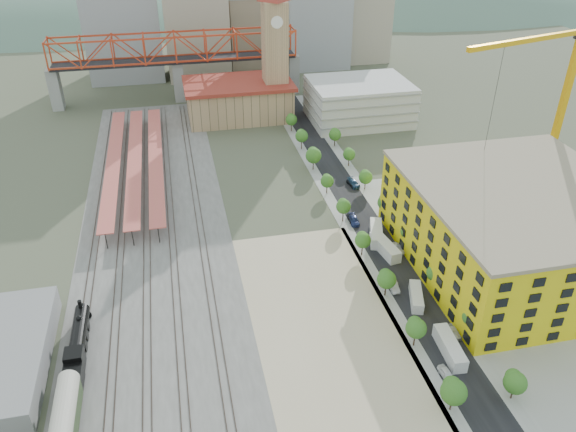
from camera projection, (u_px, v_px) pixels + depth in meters
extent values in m
plane|color=#474C38|center=(307.00, 237.00, 135.97)|extent=(400.00, 400.00, 0.00)
cube|color=#605E59|center=(155.00, 216.00, 144.05)|extent=(36.00, 165.00, 0.06)
cube|color=tan|center=(326.00, 326.00, 108.91)|extent=(28.00, 67.00, 0.06)
cube|color=black|center=(351.00, 200.00, 151.38)|extent=(12.00, 170.00, 0.06)
cube|color=gray|center=(332.00, 202.00, 150.39)|extent=(3.00, 170.00, 0.04)
cube|color=gray|center=(371.00, 198.00, 152.38)|extent=(3.00, 170.00, 0.04)
cube|color=gray|center=(520.00, 261.00, 127.39)|extent=(50.00, 90.00, 0.06)
cube|color=#382B23|center=(95.00, 222.00, 141.32)|extent=(0.12, 160.00, 0.18)
cube|color=#382B23|center=(101.00, 222.00, 141.58)|extent=(0.12, 160.00, 0.18)
cube|color=#382B23|center=(120.00, 220.00, 142.41)|extent=(0.12, 160.00, 0.18)
cube|color=#382B23|center=(126.00, 219.00, 142.67)|extent=(0.12, 160.00, 0.18)
cube|color=#382B23|center=(144.00, 217.00, 143.50)|extent=(0.12, 160.00, 0.18)
cube|color=#382B23|center=(150.00, 217.00, 143.76)|extent=(0.12, 160.00, 0.18)
cube|color=#382B23|center=(168.00, 215.00, 144.58)|extent=(0.12, 160.00, 0.18)
cube|color=#382B23|center=(173.00, 214.00, 144.85)|extent=(0.12, 160.00, 0.18)
cube|color=#382B23|center=(195.00, 212.00, 145.85)|extent=(0.12, 160.00, 0.18)
cube|color=#382B23|center=(201.00, 211.00, 146.11)|extent=(0.12, 160.00, 0.18)
cube|color=#C14C4A|center=(113.00, 161.00, 162.98)|extent=(4.00, 80.00, 0.25)
cylinder|color=black|center=(115.00, 167.00, 164.02)|extent=(0.24, 0.24, 4.00)
cube|color=#C14C4A|center=(135.00, 159.00, 164.07)|extent=(4.00, 80.00, 0.25)
cylinder|color=black|center=(136.00, 165.00, 165.10)|extent=(0.24, 0.24, 4.00)
cube|color=#C14C4A|center=(155.00, 157.00, 165.15)|extent=(4.00, 80.00, 0.25)
cylinder|color=black|center=(156.00, 163.00, 166.19)|extent=(0.24, 0.24, 4.00)
cube|color=tan|center=(239.00, 101.00, 200.47)|extent=(36.00, 22.00, 12.00)
cube|color=maroon|center=(238.00, 83.00, 197.09)|extent=(38.00, 24.00, 1.20)
cube|color=tan|center=(275.00, 62.00, 193.89)|extent=(8.00, 8.00, 40.00)
cylinder|color=white|center=(277.00, 22.00, 183.20)|extent=(4.00, 0.30, 4.00)
cube|color=silver|center=(359.00, 101.00, 197.35)|extent=(34.00, 26.00, 14.00)
cube|color=gray|center=(55.00, 89.00, 207.13)|extent=(4.00, 6.00, 15.00)
cube|color=gray|center=(293.00, 74.00, 223.43)|extent=(4.00, 6.00, 15.00)
cube|color=gray|center=(179.00, 81.00, 215.28)|extent=(4.00, 6.00, 15.00)
cube|color=black|center=(177.00, 60.00, 211.13)|extent=(90.00, 9.00, 1.00)
cube|color=gold|center=(517.00, 229.00, 122.19)|extent=(44.00, 50.00, 18.00)
cube|color=gray|center=(526.00, 191.00, 117.32)|extent=(44.60, 50.60, 0.80)
cube|color=#9EA0A3|center=(124.00, 32.00, 234.94)|extent=(30.00, 25.00, 38.00)
cube|color=#B2A58C|center=(195.00, 14.00, 232.57)|extent=(26.00, 22.00, 52.00)
cube|color=gray|center=(254.00, 30.00, 255.70)|extent=(24.00, 24.00, 30.00)
cube|color=#B2A58C|center=(363.00, 11.00, 256.94)|extent=(22.00, 20.00, 44.00)
cube|color=brown|center=(221.00, 31.00, 262.55)|extent=(20.00, 20.00, 26.00)
ellipsoid|color=#4C6B59|center=(95.00, 126.00, 373.99)|extent=(396.00, 216.00, 180.00)
ellipsoid|color=#4C6B59|center=(272.00, 144.00, 408.18)|extent=(484.00, 264.00, 220.00)
ellipsoid|color=#4C6B59|center=(430.00, 103.00, 418.50)|extent=(418.00, 228.00, 190.00)
cylinder|color=black|center=(79.00, 332.00, 103.68)|extent=(2.79, 13.39, 2.79)
cube|color=black|center=(75.00, 359.00, 97.50)|extent=(3.12, 3.35, 3.57)
cylinder|color=black|center=(80.00, 304.00, 107.30)|extent=(0.78, 0.78, 1.79)
sphere|color=black|center=(79.00, 318.00, 104.79)|extent=(1.12, 1.12, 1.12)
cone|color=black|center=(85.00, 312.00, 110.88)|extent=(2.90, 1.79, 2.90)
cube|color=black|center=(72.00, 384.00, 93.65)|extent=(3.12, 6.69, 3.12)
cylinder|color=#ADA899|center=(61.00, 428.00, 83.48)|extent=(3.46, 20.08, 3.46)
cube|color=#F1AA0F|center=(558.00, 123.00, 142.99)|extent=(1.49, 1.49, 41.97)
cube|color=#F1AA0F|center=(529.00, 40.00, 124.04)|extent=(34.43, 10.65, 1.12)
cube|color=silver|center=(450.00, 348.00, 102.01)|extent=(3.36, 10.34, 2.79)
cube|color=silver|center=(416.00, 297.00, 114.73)|extent=(4.80, 8.84, 2.34)
cube|color=silver|center=(385.00, 247.00, 129.61)|extent=(4.28, 10.63, 2.83)
cube|color=silver|center=(376.00, 234.00, 134.57)|extent=(5.80, 10.76, 2.85)
imported|color=white|center=(447.00, 374.00, 97.51)|extent=(2.06, 4.32, 1.42)
imported|color=#A8A8AD|center=(393.00, 286.00, 118.45)|extent=(2.05, 4.89, 1.57)
imported|color=black|center=(353.00, 219.00, 141.82)|extent=(2.28, 4.78, 1.31)
imported|color=navy|center=(354.00, 220.00, 141.03)|extent=(2.52, 5.38, 1.52)
imported|color=silver|center=(454.00, 332.00, 106.49)|extent=(1.81, 4.23, 1.42)
imported|color=#A8A8AD|center=(397.00, 248.00, 130.42)|extent=(2.18, 4.63, 1.47)
imported|color=black|center=(353.00, 184.00, 157.89)|extent=(3.06, 5.39, 1.42)
imported|color=navy|center=(353.00, 183.00, 157.88)|extent=(2.71, 5.62, 1.58)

